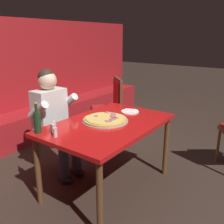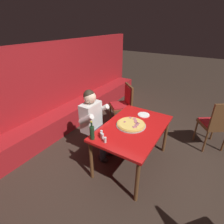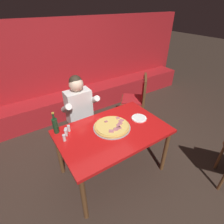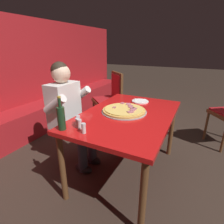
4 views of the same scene
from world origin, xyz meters
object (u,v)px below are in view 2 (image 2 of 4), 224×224
Objects in this scene: shaker_red_pepper_flakes at (101,135)px; shaker_parmesan at (105,140)px; main_dining_table at (133,131)px; plate_white_paper at (144,115)px; pizza at (131,124)px; beer_bottle at (92,132)px; dining_chair_near_left at (124,103)px; shaker_oregano at (103,137)px; dining_chair_far_right at (217,122)px; diner_seated_blue_shirt at (95,122)px; shaker_black_pepper at (102,133)px.

shaker_red_pepper_flakes is 1.00× the size of shaker_parmesan.
shaker_red_pepper_flakes and shaker_parmesan have the same top height.
plate_white_paper reaches higher than main_dining_table.
pizza is 0.70m from beer_bottle.
shaker_parmesan is (-1.03, 0.14, 0.03)m from plate_white_paper.
shaker_parmesan is at bearing -159.79° from dining_chair_near_left.
pizza is 0.58m from shaker_oregano.
main_dining_table is 1.67m from dining_chair_far_right.
diner_seated_blue_shirt is 1.24× the size of dining_chair_far_right.
shaker_black_pepper is 1.00× the size of shaker_oregano.
plate_white_paper is 1.12m from beer_bottle.
pizza is 0.61m from shaker_parmesan.
dining_chair_near_left is (1.65, 0.61, -0.21)m from shaker_parmesan.
diner_seated_blue_shirt is at bearing 49.03° from shaker_parmesan.
shaker_red_pepper_flakes is 0.04m from shaker_oregano.
shaker_oregano is at bearing 57.55° from shaker_parmesan.
diner_seated_blue_shirt is (0.46, 0.53, -0.10)m from shaker_parmesan.
main_dining_table is at bearing -32.17° from shaker_black_pepper.
diner_seated_blue_shirt is at bearing 100.16° from main_dining_table.
diner_seated_blue_shirt is at bearing 47.73° from shaker_oregano.
diner_seated_blue_shirt is at bearing 48.15° from shaker_black_pepper.
shaker_black_pepper is at bearing 51.56° from shaker_parmesan.
main_dining_table is at bearing -112.76° from pizza.
shaker_red_pepper_flakes is 0.09× the size of dining_chair_near_left.
main_dining_table is 0.46m from plate_white_paper.
diner_seated_blue_shirt is at bearing 33.65° from beer_bottle.
pizza is 1.28m from dining_chair_near_left.
shaker_oregano is at bearing -58.75° from beer_bottle.
dining_chair_near_left is at bearing 18.29° from shaker_oregano.
plate_white_paper is 1.39m from dining_chair_far_right.
plate_white_paper is 1.04m from shaker_parmesan.
plate_white_paper is (0.43, -0.04, -0.01)m from pizza.
main_dining_table is at bearing -30.47° from beer_bottle.
dining_chair_far_right reaches higher than shaker_parmesan.
plate_white_paper is 0.98m from dining_chair_near_left.
shaker_parmesan is at bearing 172.40° from plate_white_paper.
shaker_oregano is at bearing 167.59° from plate_white_paper.
pizza is 0.43m from plate_white_paper.
main_dining_table is 2.85× the size of pizza.
dining_chair_near_left is at bearing 35.36° from main_dining_table.
shaker_parmesan is 0.07× the size of diner_seated_blue_shirt.
shaker_black_pepper is at bearing 147.83° from main_dining_table.
diner_seated_blue_shirt is (0.48, 0.32, -0.17)m from beer_bottle.
diner_seated_blue_shirt is at bearing 126.27° from dining_chair_far_right.
beer_bottle is 2.37m from dining_chair_far_right.
beer_bottle is 0.16m from shaker_oregano.
shaker_parmesan is 1.00× the size of shaker_oregano.
dining_chair_near_left reaches higher than plate_white_paper.
beer_bottle is 3.40× the size of shaker_parmesan.
beer_bottle is 0.17m from shaker_black_pepper.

